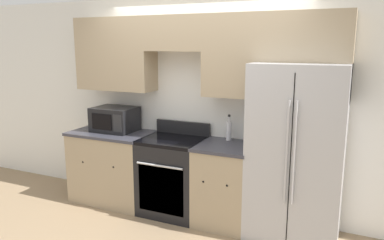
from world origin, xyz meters
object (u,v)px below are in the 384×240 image
at_px(microwave, 115,119).
at_px(bottle, 229,130).
at_px(oven_range, 173,176).
at_px(refrigerator, 297,152).

xyz_separation_m(microwave, bottle, (1.50, 0.15, -0.03)).
relative_size(oven_range, refrigerator, 0.59).
height_order(refrigerator, bottle, refrigerator).
relative_size(oven_range, microwave, 2.03).
bearing_deg(microwave, oven_range, -4.51).
xyz_separation_m(oven_range, bottle, (0.63, 0.22, 0.58)).
xyz_separation_m(oven_range, refrigerator, (1.43, 0.07, 0.45)).
bearing_deg(refrigerator, oven_range, -177.01).
distance_m(refrigerator, microwave, 2.31).
bearing_deg(bottle, oven_range, -160.86).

